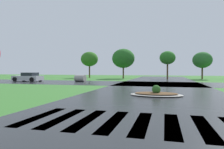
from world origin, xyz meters
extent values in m
cube|color=#232628|center=(0.00, 10.00, 0.00)|extent=(9.85, 80.00, 0.01)
cube|color=#232628|center=(0.00, 22.39, 0.00)|extent=(90.00, 8.87, 0.01)
cube|color=white|center=(-3.60, 4.06, 0.00)|extent=(0.45, 3.00, 0.01)
cube|color=white|center=(-2.70, 4.06, 0.00)|extent=(0.45, 3.00, 0.01)
cube|color=white|center=(-1.80, 4.06, 0.00)|extent=(0.45, 3.00, 0.01)
cube|color=white|center=(-0.90, 4.06, 0.00)|extent=(0.45, 3.00, 0.01)
cube|color=white|center=(0.00, 4.06, 0.00)|extent=(0.45, 3.00, 0.01)
cube|color=white|center=(0.90, 4.06, 0.00)|extent=(0.45, 3.00, 0.01)
cube|color=white|center=(1.80, 4.06, 0.00)|extent=(0.45, 3.00, 0.01)
ellipsoid|color=#9E9B93|center=(0.15, 11.05, 0.06)|extent=(3.33, 2.03, 0.12)
ellipsoid|color=brown|center=(0.15, 11.05, 0.15)|extent=(2.73, 1.67, 0.10)
sphere|color=#2D6023|center=(0.15, 11.05, 0.40)|extent=(0.56, 0.56, 0.56)
cube|color=#B7B7BF|center=(-18.56, 22.97, 0.49)|extent=(4.41, 1.98, 0.64)
cube|color=#1E232B|center=(-18.16, 22.95, 1.04)|extent=(2.00, 1.64, 0.47)
cylinder|color=black|center=(-20.08, 22.15, 0.32)|extent=(0.65, 0.25, 0.64)
cylinder|color=black|center=(-19.98, 23.96, 0.32)|extent=(0.65, 0.25, 0.64)
cylinder|color=black|center=(-17.14, 21.98, 0.32)|extent=(0.65, 0.25, 0.64)
cylinder|color=black|center=(-17.04, 23.79, 0.32)|extent=(0.65, 0.25, 0.64)
cylinder|color=#9E9B93|center=(-10.93, 24.33, 0.48)|extent=(1.64, 1.17, 0.95)
cylinder|color=#4C3823|center=(-14.55, 37.37, 1.33)|extent=(0.28, 0.28, 2.67)
ellipsoid|color=#2F6A1F|center=(-14.55, 37.37, 3.91)|extent=(3.56, 3.56, 3.02)
cylinder|color=#4C3823|center=(-7.11, 36.11, 1.18)|extent=(0.28, 0.28, 2.36)
ellipsoid|color=#246121|center=(-7.11, 36.11, 3.88)|extent=(4.34, 4.34, 3.69)
cylinder|color=#4C3823|center=(1.11, 35.98, 1.44)|extent=(0.28, 0.28, 2.88)
ellipsoid|color=#2A6E25|center=(1.11, 35.98, 3.87)|extent=(2.84, 2.84, 2.41)
cylinder|color=#4C3823|center=(7.13, 36.87, 1.12)|extent=(0.28, 0.28, 2.25)
ellipsoid|color=#2B662B|center=(7.13, 36.87, 3.43)|extent=(3.37, 3.37, 2.87)
camera|label=1|loc=(0.69, -2.26, 1.66)|focal=32.51mm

